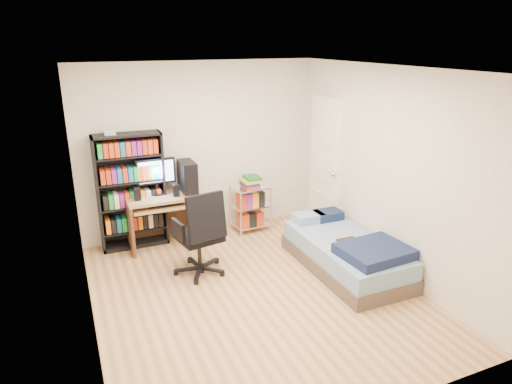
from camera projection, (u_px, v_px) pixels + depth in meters
name	position (u px, v px, depth m)	size (l,w,h in m)	color
room	(254.00, 190.00, 4.87)	(3.58, 4.08, 2.58)	tan
media_shelf	(131.00, 190.00, 6.21)	(0.90, 0.30, 1.67)	black
computer_desk	(169.00, 198.00, 6.35)	(0.98, 0.57, 1.24)	#A57A55
office_chair	(201.00, 248.00, 5.58)	(0.75, 0.75, 1.09)	black
wire_cart	(251.00, 196.00, 6.81)	(0.55, 0.42, 0.85)	white
bed	(347.00, 253.00, 5.72)	(0.90, 1.80, 0.51)	brown
door	(325.00, 165.00, 6.77)	(0.12, 0.80, 2.00)	white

